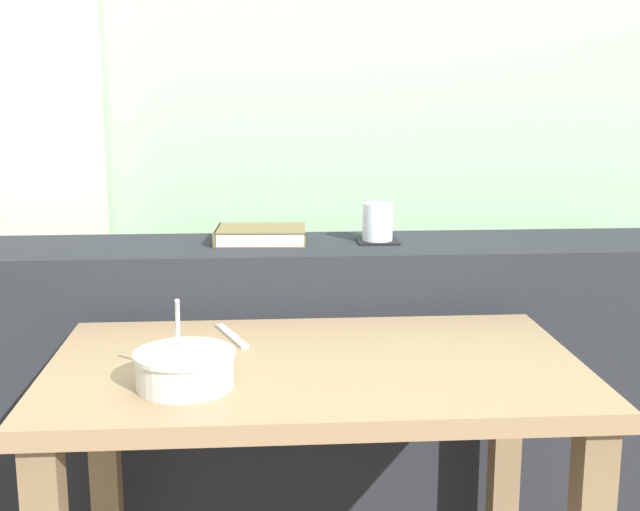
{
  "coord_description": "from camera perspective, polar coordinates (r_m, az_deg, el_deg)",
  "views": [
    {
      "loc": [
        -0.1,
        -1.45,
        1.21
      ],
      "look_at": [
        0.03,
        0.45,
        0.82
      ],
      "focal_mm": 46.59,
      "sensor_mm": 36.0,
      "label": 1
    }
  ],
  "objects": [
    {
      "name": "dark_console_ledge",
      "position": [
        2.16,
        -1.06,
        -10.08
      ],
      "size": [
        2.8,
        0.33,
        0.83
      ],
      "primitive_type": "cube",
      "color": "#23262B",
      "rests_on": "ground"
    },
    {
      "name": "breakfast_table",
      "position": [
        1.61,
        -0.33,
        -11.65
      ],
      "size": [
        0.99,
        0.59,
        0.7
      ],
      "color": "#826849",
      "rests_on": "ground"
    },
    {
      "name": "outdoor_backdrop",
      "position": [
        2.63,
        -1.88,
        15.69
      ],
      "size": [
        4.8,
        0.08,
        2.8
      ],
      "primitive_type": "cube",
      "color": "#9EC699",
      "rests_on": "ground"
    },
    {
      "name": "curtain_left_panel",
      "position": [
        2.63,
        -21.04,
        11.67
      ],
      "size": [
        0.56,
        0.06,
        2.5
      ],
      "primitive_type": "cube",
      "color": "beige",
      "rests_on": "ground"
    },
    {
      "name": "juice_glass",
      "position": [
        2.05,
        3.97,
        2.21
      ],
      "size": [
        0.08,
        0.08,
        0.09
      ],
      "color": "white",
      "rests_on": "coaster_square"
    },
    {
      "name": "soup_bowl",
      "position": [
        1.45,
        -9.28,
        -7.69
      ],
      "size": [
        0.17,
        0.17,
        0.16
      ],
      "color": "silver",
      "rests_on": "breakfast_table"
    },
    {
      "name": "coaster_square",
      "position": [
        2.06,
        3.96,
        1.0
      ],
      "size": [
        0.1,
        0.1,
        0.0
      ],
      "primitive_type": "cube",
      "color": "black",
      "rests_on": "dark_console_ledge"
    },
    {
      "name": "closed_book",
      "position": [
        2.06,
        -4.14,
        1.43
      ],
      "size": [
        0.23,
        0.17,
        0.04
      ],
      "color": "brown",
      "rests_on": "dark_console_ledge"
    },
    {
      "name": "fork_utensil",
      "position": [
        1.72,
        -6.08,
        -5.5
      ],
      "size": [
        0.07,
        0.17,
        0.01
      ],
      "primitive_type": "cube",
      "rotation": [
        0.0,
        0.0,
        0.35
      ],
      "color": "silver",
      "rests_on": "breakfast_table"
    }
  ]
}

